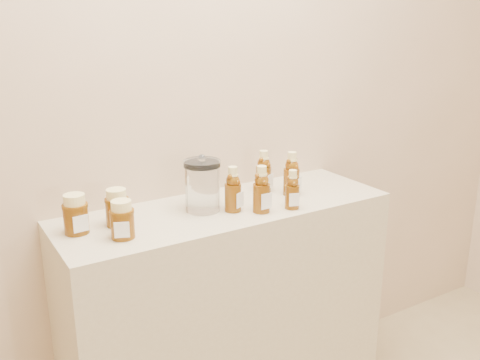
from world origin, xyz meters
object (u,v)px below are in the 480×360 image
honey_jar_left (76,214)px  display_table (227,318)px  bear_bottle_front_left (262,186)px  glass_canister (202,184)px  bear_bottle_back_left (233,186)px

honey_jar_left → display_table: bearing=-9.7°
bear_bottle_front_left → glass_canister: size_ratio=0.95×
display_table → honey_jar_left: size_ratio=9.59×
display_table → bear_bottle_back_left: size_ratio=6.71×
bear_bottle_back_left → glass_canister: size_ratio=0.92×
bear_bottle_front_left → glass_canister: (-0.16, 0.12, 0.00)m
bear_bottle_front_left → honey_jar_left: bear_bottle_front_left is taller
glass_canister → honey_jar_left: bearing=176.5°
bear_bottle_back_left → bear_bottle_front_left: bearing=-61.3°
bear_bottle_back_left → honey_jar_left: 0.52m
bear_bottle_front_left → display_table: bearing=124.2°
honey_jar_left → glass_canister: bearing=-9.1°
bear_bottle_back_left → display_table: bearing=61.7°
honey_jar_left → glass_canister: glass_canister is taller
bear_bottle_front_left → honey_jar_left: size_ratio=1.47×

